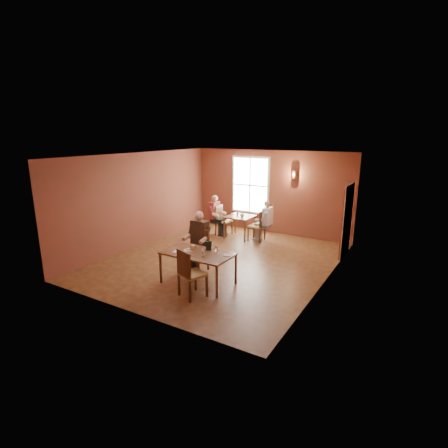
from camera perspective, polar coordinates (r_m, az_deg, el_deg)
The scene contains 28 objects.
ground at distance 10.18m, azimuth -0.58°, elevation -5.97°, with size 6.00×7.00×0.01m, color brown.
wall_back at distance 12.82m, azimuth 7.59°, elevation 5.18°, with size 6.00×0.04×3.00m, color brown.
wall_front at distance 7.10m, azimuth -15.46°, elevation -3.02°, with size 6.00×0.04×3.00m, color brown.
wall_left at distance 11.57m, azimuth -13.44°, elevation 3.87°, with size 0.04×7.00×3.00m, color brown.
wall_right at distance 8.62m, azimuth 16.69°, elevation 0.01°, with size 0.04×7.00×3.00m, color brown.
ceiling at distance 9.54m, azimuth -0.63°, elevation 11.13°, with size 6.00×7.00×0.04m, color white.
window at distance 13.07m, azimuth 4.29°, elevation 6.34°, with size 1.36×0.10×1.96m, color white.
door at distance 10.93m, azimuth 19.24°, elevation 0.41°, with size 0.12×1.04×2.10m, color maroon.
wall_sconce at distance 12.30m, azimuth 11.39°, elevation 7.92°, with size 0.16×0.16×0.28m, color brown.
main_table at distance 8.59m, azimuth -4.26°, elevation -7.20°, with size 1.70×0.95×0.80m, color brown, non-canonical shape.
chair_diner_main at distance 9.30m, azimuth -4.52°, elevation -4.44°, with size 0.49×0.49×1.10m, color #56361D, non-canonical shape.
diner_main at distance 9.21m, azimuth -4.65°, elevation -3.28°, with size 0.61×0.61×1.52m, color black, non-canonical shape.
chair_empty at distance 7.90m, azimuth -5.16°, elevation -7.97°, with size 0.50×0.50×1.12m, color #3B210E, non-canonical shape.
plate_food at distance 8.60m, azimuth -5.67°, elevation -4.24°, with size 0.29×0.29×0.04m, color silver.
sandwich at distance 8.55m, azimuth -5.05°, elevation -4.01°, with size 0.10×0.10×0.13m, color tan.
goblet_a at distance 8.27m, azimuth -1.29°, elevation -4.34°, with size 0.08×0.08×0.20m, color white, non-canonical shape.
goblet_c at distance 8.11m, azimuth -3.39°, elevation -4.77°, with size 0.08×0.08×0.20m, color white, non-canonical shape.
menu_stand at distance 8.57m, azimuth -2.53°, elevation -3.55°, with size 0.14×0.07×0.23m, color #1A2F21.
knife at distance 8.25m, azimuth -5.45°, elevation -5.17°, with size 0.23×0.02×0.00m, color silver.
napkin at distance 8.57m, azimuth -7.64°, elevation -4.48°, with size 0.19×0.19×0.01m, color white.
side_plate at distance 8.24m, azimuth 0.56°, elevation -5.10°, with size 0.20×0.20×0.02m, color silver.
second_table at distance 12.25m, azimuth 2.61°, elevation -0.46°, with size 0.89×0.89×0.78m, color brown, non-canonical shape.
chair_diner_white at distance 11.94m, azimuth 5.37°, elevation -0.20°, with size 0.47×0.47×1.07m, color #5C3015, non-canonical shape.
diner_white at distance 11.89m, azimuth 5.51°, elevation 0.45°, with size 0.54×0.54×1.36m, color white, non-canonical shape.
chair_diner_maroon at distance 12.52m, azimuth -0.01°, elevation 0.59°, with size 0.48×0.48×1.08m, color brown, non-canonical shape.
diner_maroon at distance 12.50m, azimuth -0.12°, elevation 1.30°, with size 0.56×0.56×1.39m, color maroon, non-canonical shape.
cup_a at distance 12.01m, azimuth 2.97°, elevation 1.42°, with size 0.14×0.14×0.11m, color silver.
cup_b at distance 12.32m, azimuth 2.21°, elevation 1.75°, with size 0.11×0.11×0.10m, color silver.
Camera 1 is at (4.95, -8.13, 3.60)m, focal length 28.00 mm.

